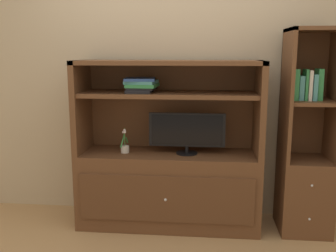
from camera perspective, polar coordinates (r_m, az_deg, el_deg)
ground_plane at (r=3.26m, az=-0.64°, el=-17.23°), size 8.00×8.00×0.00m
painted_rear_wall at (r=3.62m, az=0.63°, el=8.73°), size 6.00×0.10×2.80m
media_console at (r=3.44m, az=0.09°, el=-6.87°), size 1.60×0.53×1.47m
tv_monitor at (r=3.32m, az=2.84°, el=-0.85°), size 0.66×0.19×0.36m
potted_plant at (r=3.40m, az=-6.44°, el=-3.11°), size 0.07×0.09×0.22m
magazine_stack at (r=3.31m, az=-4.02°, el=6.13°), size 0.30×0.33×0.12m
bookshelf_tall at (r=3.51m, az=19.80°, el=-5.60°), size 0.42×0.45×1.73m
upright_book_row at (r=3.37m, az=19.99°, el=5.68°), size 0.23×0.18×0.26m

